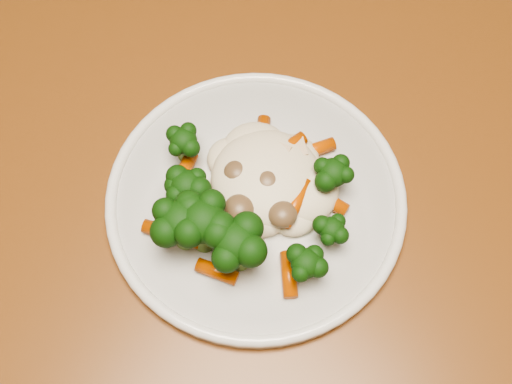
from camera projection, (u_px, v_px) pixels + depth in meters
dining_table at (164, 278)px, 0.64m from camera, size 1.34×1.11×0.75m
plate at (256, 199)px, 0.56m from camera, size 0.26×0.26×0.01m
meal at (241, 202)px, 0.53m from camera, size 0.19×0.18×0.05m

